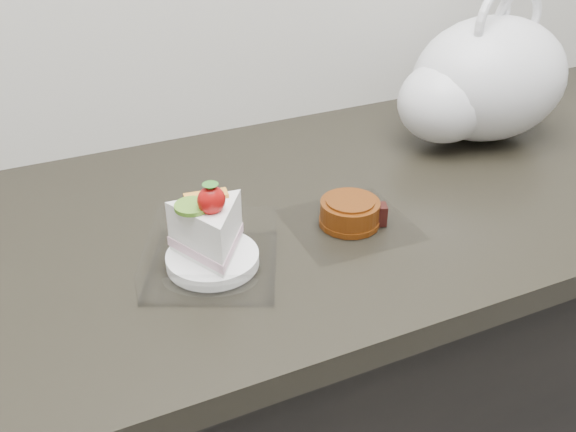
# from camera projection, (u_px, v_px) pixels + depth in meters

# --- Properties ---
(counter) EXTENTS (2.04, 0.64, 0.90)m
(counter) POSITION_uv_depth(u_px,v_px,m) (280.00, 411.00, 1.21)
(counter) COLOR black
(counter) RESTS_ON ground
(cake_tray) EXTENTS (0.22, 0.22, 0.13)m
(cake_tray) POSITION_uv_depth(u_px,v_px,m) (212.00, 245.00, 0.83)
(cake_tray) COLOR white
(cake_tray) RESTS_ON counter
(mooncake_wrap) EXTENTS (0.18, 0.16, 0.04)m
(mooncake_wrap) POSITION_uv_depth(u_px,v_px,m) (351.00, 215.00, 0.93)
(mooncake_wrap) COLOR white
(mooncake_wrap) RESTS_ON counter
(plastic_bag) EXTENTS (0.38, 0.30, 0.27)m
(plastic_bag) POSITION_uv_depth(u_px,v_px,m) (481.00, 82.00, 1.14)
(plastic_bag) COLOR silver
(plastic_bag) RESTS_ON counter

